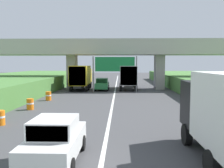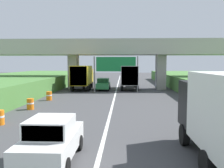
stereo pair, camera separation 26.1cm
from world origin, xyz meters
The scene contains 10 objects.
lane_centre_stripe centered at (0.00, 27.51, 0.00)m, with size 0.20×95.02×0.01m, color white.
overpass_bridge centered at (0.00, 34.39, 5.38)m, with size 40.00×4.80×7.23m.
overhead_highway_sign centered at (0.00, 30.13, 3.42)m, with size 5.88×0.18×4.73m.
truck_yellow centered at (-4.86, 32.75, 1.93)m, with size 2.44×7.30×3.44m.
truck_blue centered at (1.83, 33.45, 1.93)m, with size 2.44×7.30×3.44m.
car_green centered at (-1.83, 32.17, 0.86)m, with size 1.86×4.10×1.72m.
car_white centered at (-1.76, 6.95, 0.86)m, with size 1.86×4.10×1.72m.
construction_barrel_1 centered at (-6.62, 12.40, 0.46)m, with size 0.57×0.57×0.90m.
construction_barrel_2 centered at (-6.64, 17.43, 0.46)m, with size 0.57×0.57×0.90m.
construction_barrel_3 centered at (-6.62, 22.47, 0.46)m, with size 0.57×0.57×0.90m.
Camera 2 is at (0.96, -2.07, 3.76)m, focal length 39.26 mm.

